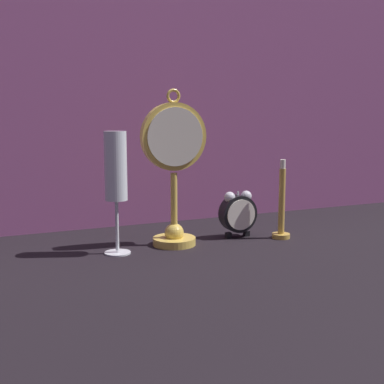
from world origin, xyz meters
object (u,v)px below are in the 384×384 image
pocket_watch_on_stand (174,172)px  alarm_clock_twin_bell (238,212)px  brass_candlestick (282,211)px  champagne_flute (116,174)px

pocket_watch_on_stand → alarm_clock_twin_bell: 0.19m
pocket_watch_on_stand → brass_candlestick: pocket_watch_on_stand is taller
pocket_watch_on_stand → alarm_clock_twin_bell: size_ratio=3.13×
alarm_clock_twin_bell → champagne_flute: bearing=-174.6°
pocket_watch_on_stand → champagne_flute: (-0.13, -0.02, 0.00)m
champagne_flute → brass_candlestick: size_ratio=1.39×
pocket_watch_on_stand → brass_candlestick: (0.24, -0.04, -0.09)m
alarm_clock_twin_bell → champagne_flute: (-0.28, -0.03, 0.10)m
alarm_clock_twin_bell → brass_candlestick: (0.08, -0.05, 0.00)m
pocket_watch_on_stand → brass_candlestick: size_ratio=1.86×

